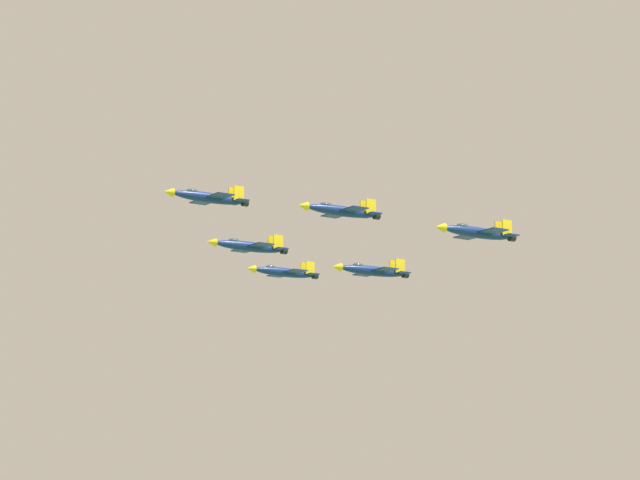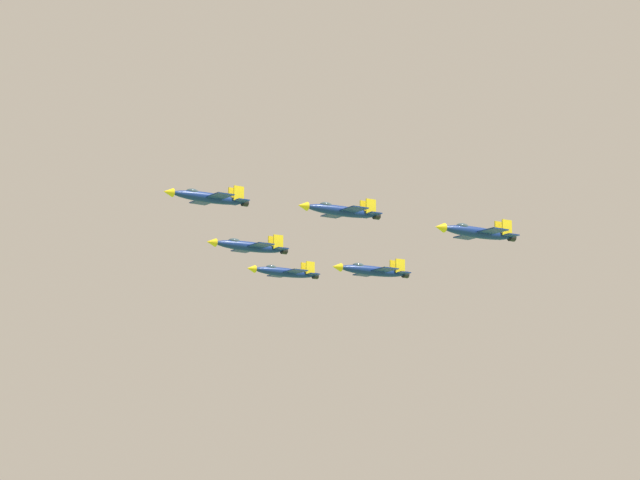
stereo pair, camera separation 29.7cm
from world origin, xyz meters
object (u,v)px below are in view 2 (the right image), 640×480
Objects in this scene: jet_lead at (208,197)px; jet_left_wingman at (341,211)px; jet_left_outer at (477,232)px; jet_slot_rear at (372,271)px; jet_right_outer at (284,272)px; jet_right_wingman at (249,246)px.

jet_lead is 21.40m from jet_left_wingman.
jet_slot_rear is (-15.30, 22.86, -2.17)m from jet_left_outer.
jet_left_wingman is (21.10, -2.43, -2.65)m from jet_lead.
jet_right_outer is (-9.51, 43.29, -2.47)m from jet_left_wingman.
jet_right_wingman is at bearing -39.36° from jet_slot_rear.
jet_left_wingman is at bearing 68.10° from jet_right_outer.
jet_left_outer is 55.03m from jet_right_outer.
jet_right_wingman is (5.79, 20.43, -4.09)m from jet_lead.
jet_right_outer is 27.74m from jet_slot_rear.
jet_left_wingman is 0.97× the size of jet_left_outer.
jet_left_wingman is at bearing 41.37° from jet_slot_rear.
jet_left_wingman is 44.39m from jet_right_outer.
jet_right_wingman is 44.39m from jet_left_outer.
jet_left_outer is 27.59m from jet_slot_rear.
jet_left_wingman reaches higher than jet_right_outer.
jet_right_wingman is at bearing -89.08° from jet_left_wingman.
jet_slot_rear is (15.30, -22.86, -3.59)m from jet_right_outer.
jet_left_wingman is 0.96× the size of jet_right_wingman.
jet_lead reaches higher than jet_left_outer.
jet_left_wingman is 0.98× the size of jet_slot_rear.
jet_left_wingman is 21.59m from jet_left_outer.
jet_left_outer reaches higher than jet_slot_rear.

